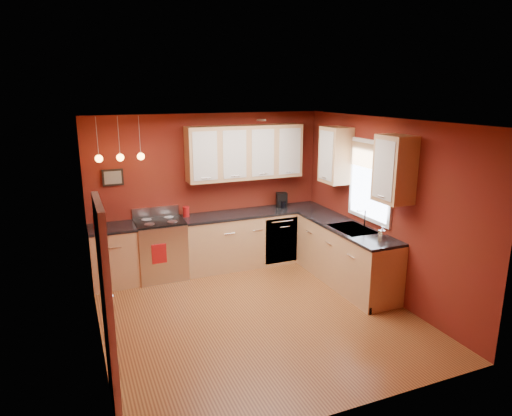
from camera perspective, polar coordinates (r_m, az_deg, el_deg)
name	(u,v)px	position (r m, az deg, el deg)	size (l,w,h in m)	color
floor	(256,315)	(6.38, 0.01, -13.18)	(4.20, 4.20, 0.00)	#9A5E2C
ceiling	(256,121)	(5.66, 0.02, 10.80)	(4.00, 4.20, 0.02)	beige
wall_back	(209,191)	(7.81, -5.92, 2.14)	(4.00, 0.02, 2.60)	maroon
wall_front	(348,286)	(4.15, 11.38, -9.52)	(4.00, 0.02, 2.60)	maroon
wall_left	(93,243)	(5.48, -19.73, -4.09)	(0.02, 4.20, 2.60)	maroon
wall_right	(383,208)	(6.88, 15.58, -0.03)	(0.02, 4.20, 2.60)	maroon
base_cabinets_back_left	(114,257)	(7.47, -17.32, -5.84)	(0.70, 0.60, 0.90)	tan
base_cabinets_back_right	(255,238)	(8.00, -0.11, -3.80)	(2.54, 0.60, 0.90)	tan
base_cabinets_right	(345,256)	(7.31, 11.09, -5.89)	(0.60, 2.10, 0.90)	tan
counter_back_left	(112,228)	(7.33, -17.59, -2.39)	(0.70, 0.62, 0.04)	black
counter_back_right	(255,212)	(7.86, -0.11, -0.55)	(2.54, 0.62, 0.04)	black
counter_right	(347,227)	(7.16, 11.27, -2.37)	(0.62, 2.10, 0.04)	black
gas_range	(161,249)	(7.55, -11.81, -5.01)	(0.76, 0.64, 1.11)	silver
dishwasher_front	(281,241)	(7.89, 3.19, -4.08)	(0.60, 0.02, 0.80)	silver
sink	(352,230)	(7.05, 11.96, -2.73)	(0.50, 0.70, 0.33)	#97989D
window	(371,179)	(7.02, 14.13, 3.59)	(0.06, 1.02, 1.22)	white
door_left_wall	(107,310)	(4.47, -18.08, -12.05)	(0.12, 0.82, 2.05)	white
upper_cabinets_back	(245,152)	(7.73, -1.37, 6.97)	(2.00, 0.35, 0.90)	tan
upper_cabinets_right	(362,161)	(6.91, 13.14, 5.68)	(0.35, 1.95, 0.90)	tan
wall_picture	(113,177)	(7.44, -17.46, 3.67)	(0.32, 0.03, 0.26)	black
pendant_lights	(120,157)	(7.07, -16.61, 6.14)	(0.71, 0.11, 0.66)	#97989D
red_canister	(186,212)	(7.60, -8.73, -0.44)	(0.11, 0.11, 0.17)	#AB1214
red_vase	(96,224)	(7.29, -19.32, -1.86)	(0.09, 0.09, 0.15)	#AB1214
flowers	(96,214)	(7.25, -19.41, -0.77)	(0.10, 0.10, 0.18)	#AB1214
coffee_maker	(282,201)	(8.11, 3.25, 0.94)	(0.22, 0.21, 0.26)	black
soap_pump	(382,232)	(6.66, 15.49, -2.95)	(0.08, 0.08, 0.18)	white
dish_towel	(159,254)	(7.21, -12.01, -5.63)	(0.23, 0.02, 0.31)	#AB1214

